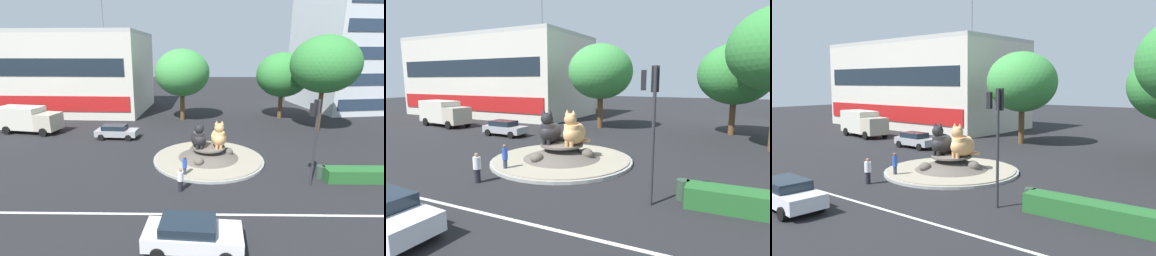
% 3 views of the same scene
% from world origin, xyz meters
% --- Properties ---
extents(ground_plane, '(160.00, 160.00, 0.00)m').
position_xyz_m(ground_plane, '(0.00, 0.00, 0.00)').
color(ground_plane, black).
extents(lane_centreline, '(112.00, 0.20, 0.01)m').
position_xyz_m(lane_centreline, '(0.00, -8.14, 0.00)').
color(lane_centreline, silver).
rests_on(lane_centreline, ground).
extents(roundabout_island, '(9.04, 9.04, 1.17)m').
position_xyz_m(roundabout_island, '(0.01, -0.01, 0.45)').
color(roundabout_island, gray).
rests_on(roundabout_island, ground).
extents(cat_statue_black, '(1.43, 2.27, 2.24)m').
position_xyz_m(cat_statue_black, '(-0.81, -0.09, 1.99)').
color(cat_statue_black, black).
rests_on(cat_statue_black, roundabout_island).
extents(cat_statue_calico, '(1.42, 2.22, 2.27)m').
position_xyz_m(cat_statue_calico, '(0.83, 0.05, 2.00)').
color(cat_statue_calico, tan).
rests_on(cat_statue_calico, roundabout_island).
extents(traffic_light_mast, '(0.70, 0.62, 5.78)m').
position_xyz_m(traffic_light_mast, '(6.55, -4.46, 4.20)').
color(traffic_light_mast, '#2D2D33').
rests_on(traffic_light_mast, ground).
extents(shophouse_block, '(26.52, 14.61, 16.79)m').
position_xyz_m(shophouse_block, '(-21.73, 20.67, 5.72)').
color(shophouse_block, beige).
rests_on(shophouse_block, ground).
extents(clipped_hedge_strip, '(6.18, 1.20, 0.90)m').
position_xyz_m(clipped_hedge_strip, '(11.02, -3.75, 0.45)').
color(clipped_hedge_strip, '#235B28').
rests_on(clipped_hedge_strip, ground).
extents(second_tree_near_tower, '(6.71, 6.71, 8.63)m').
position_xyz_m(second_tree_near_tower, '(10.17, 15.33, 5.76)').
color(second_tree_near_tower, brown).
rests_on(second_tree_near_tower, ground).
extents(third_tree_left, '(6.92, 6.92, 9.06)m').
position_xyz_m(third_tree_left, '(-2.83, 14.22, 6.10)').
color(third_tree_left, brown).
rests_on(third_tree_left, ground).
extents(pedestrian_white_shirt, '(0.39, 0.39, 1.56)m').
position_xyz_m(pedestrian_white_shirt, '(-2.00, -5.44, 0.81)').
color(pedestrian_white_shirt, black).
rests_on(pedestrian_white_shirt, ground).
extents(pedestrian_blue_shirt, '(0.31, 0.31, 1.64)m').
position_xyz_m(pedestrian_blue_shirt, '(-1.81, -3.44, 0.88)').
color(pedestrian_blue_shirt, '#33384C').
rests_on(pedestrian_blue_shirt, ground).
extents(sedan_on_far_lane, '(4.30, 2.14, 1.43)m').
position_xyz_m(sedan_on_far_lane, '(-9.24, 5.87, 0.76)').
color(sedan_on_far_lane, '#99999E').
rests_on(sedan_on_far_lane, ground).
extents(delivery_box_truck, '(7.09, 3.51, 2.86)m').
position_xyz_m(delivery_box_truck, '(-19.56, 7.96, 1.55)').
color(delivery_box_truck, '#B7AD99').
rests_on(delivery_box_truck, ground).
extents(litter_bin, '(0.56, 0.56, 0.90)m').
position_xyz_m(litter_bin, '(7.78, -3.32, 0.45)').
color(litter_bin, '#2D4233').
rests_on(litter_bin, ground).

